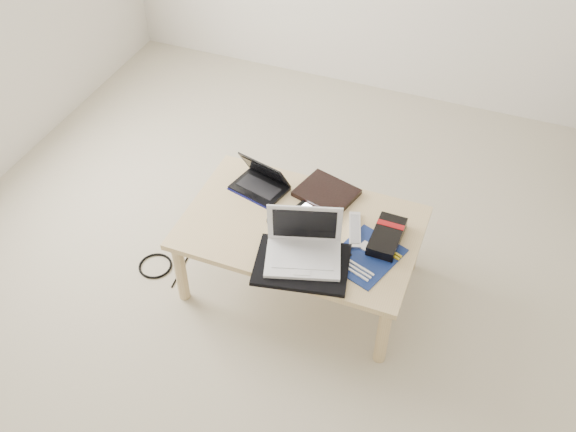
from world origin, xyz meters
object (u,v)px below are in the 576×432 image
at_px(coffee_table, 301,233).
at_px(white_laptop, 304,247).
at_px(gpu_box, 387,237).
at_px(netbook, 261,182).

bearing_deg(coffee_table, white_laptop, -66.43).
xyz_separation_m(white_laptop, gpu_box, (0.32, 0.23, -0.04)).
bearing_deg(gpu_box, white_laptop, -143.69).
distance_m(coffee_table, white_laptop, 0.23).
bearing_deg(gpu_box, coffee_table, -173.14).
bearing_deg(white_laptop, netbook, 134.66).
height_order(netbook, gpu_box, netbook).
height_order(coffee_table, white_laptop, white_laptop).
bearing_deg(gpu_box, netbook, 169.16).
xyz_separation_m(coffee_table, white_laptop, (0.08, -0.19, 0.12)).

